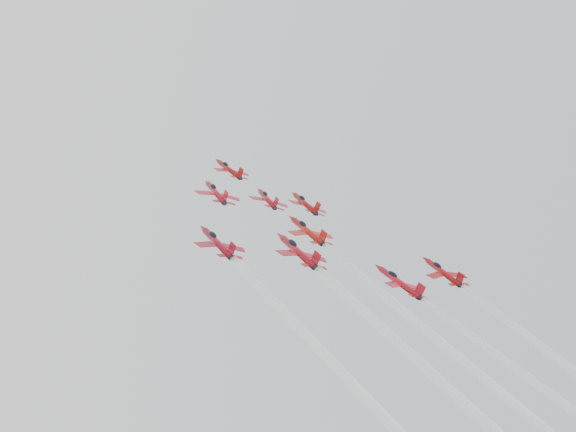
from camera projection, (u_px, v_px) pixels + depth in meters
jet_lead at (229, 169)px, 161.99m from camera, size 9.15×11.30×8.51m
jet_row2_left at (215, 192)px, 140.98m from camera, size 9.55×11.79×8.88m
jet_row2_center at (267, 199)px, 149.61m from camera, size 8.94×11.04×8.32m
jet_row2_right at (305, 203)px, 156.88m from camera, size 9.85×12.16×9.15m
jet_center at (475, 379)px, 99.48m from camera, size 10.03×88.83×65.68m
jet_rear_farleft at (368, 417)px, 79.55m from camera, size 9.13×80.87×59.80m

